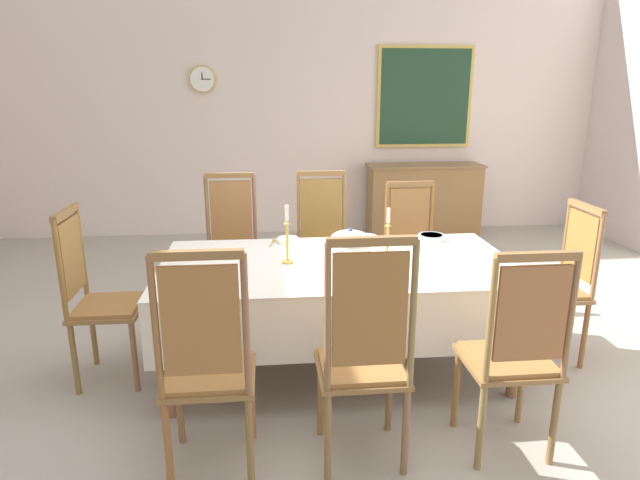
# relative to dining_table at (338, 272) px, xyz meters

# --- Properties ---
(ground) EXTENTS (7.61, 7.09, 0.04)m
(ground) POSITION_rel_dining_table_xyz_m (0.00, 0.06, -0.70)
(ground) COLOR #ABA397
(back_wall) EXTENTS (7.61, 0.08, 3.51)m
(back_wall) POSITION_rel_dining_table_xyz_m (0.00, 3.65, 1.07)
(back_wall) COLOR silver
(back_wall) RESTS_ON ground
(dining_table) EXTENTS (2.27, 1.16, 0.75)m
(dining_table) POSITION_rel_dining_table_xyz_m (0.00, 0.00, 0.00)
(dining_table) COLOR #955D3D
(dining_table) RESTS_ON ground
(tablecloth) EXTENTS (2.29, 1.18, 0.40)m
(tablecloth) POSITION_rel_dining_table_xyz_m (0.00, -0.00, -0.03)
(tablecloth) COLOR white
(tablecloth) RESTS_ON dining_table
(chair_south_a) EXTENTS (0.44, 0.42, 1.19)m
(chair_south_a) POSITION_rel_dining_table_xyz_m (-0.75, -0.99, -0.08)
(chair_south_a) COLOR brown
(chair_south_a) RESTS_ON ground
(chair_north_a) EXTENTS (0.44, 0.42, 1.18)m
(chair_north_a) POSITION_rel_dining_table_xyz_m (-0.75, 0.99, -0.08)
(chair_north_a) COLOR #925C3E
(chair_north_a) RESTS_ON ground
(chair_south_b) EXTENTS (0.44, 0.42, 1.23)m
(chair_south_b) POSITION_rel_dining_table_xyz_m (0.00, -0.99, -0.06)
(chair_south_b) COLOR #906036
(chair_south_b) RESTS_ON ground
(chair_north_b) EXTENTS (0.44, 0.42, 1.18)m
(chair_north_b) POSITION_rel_dining_table_xyz_m (0.00, 0.99, -0.08)
(chair_north_b) COLOR #935F3A
(chair_north_b) RESTS_ON ground
(chair_south_c) EXTENTS (0.44, 0.42, 1.14)m
(chair_south_c) POSITION_rel_dining_table_xyz_m (0.76, -0.99, -0.09)
(chair_south_c) COLOR olive
(chair_south_c) RESTS_ON ground
(chair_north_c) EXTENTS (0.44, 0.42, 1.08)m
(chair_north_c) POSITION_rel_dining_table_xyz_m (0.76, 0.99, -0.11)
(chair_north_c) COLOR #92653F
(chair_north_c) RESTS_ON ground
(chair_head_west) EXTENTS (0.42, 0.44, 1.14)m
(chair_head_west) POSITION_rel_dining_table_xyz_m (-1.54, 0.00, -0.09)
(chair_head_west) COLOR olive
(chair_head_west) RESTS_ON ground
(chair_head_east) EXTENTS (0.42, 0.44, 1.10)m
(chair_head_east) POSITION_rel_dining_table_xyz_m (1.54, 0.00, -0.11)
(chair_head_east) COLOR brown
(chair_head_east) RESTS_ON ground
(soup_tureen) EXTENTS (0.28, 0.28, 0.22)m
(soup_tureen) POSITION_rel_dining_table_xyz_m (0.08, 0.00, 0.18)
(soup_tureen) COLOR white
(soup_tureen) RESTS_ON tablecloth
(candlestick_west) EXTENTS (0.07, 0.07, 0.38)m
(candlestick_west) POSITION_rel_dining_table_xyz_m (-0.33, 0.00, 0.23)
(candlestick_west) COLOR gold
(candlestick_west) RESTS_ON tablecloth
(candlestick_east) EXTENTS (0.07, 0.07, 0.35)m
(candlestick_east) POSITION_rel_dining_table_xyz_m (0.33, 0.00, 0.22)
(candlestick_east) COLOR gold
(candlestick_east) RESTS_ON tablecloth
(bowl_near_left) EXTENTS (0.17, 0.17, 0.04)m
(bowl_near_left) POSITION_rel_dining_table_xyz_m (0.27, 0.47, 0.10)
(bowl_near_left) COLOR white
(bowl_near_left) RESTS_ON tablecloth
(bowl_near_right) EXTENTS (0.16, 0.16, 0.04)m
(bowl_near_right) POSITION_rel_dining_table_xyz_m (-0.31, 0.48, 0.10)
(bowl_near_right) COLOR white
(bowl_near_right) RESTS_ON tablecloth
(bowl_far_left) EXTENTS (0.20, 0.20, 0.04)m
(bowl_far_left) POSITION_rel_dining_table_xyz_m (0.76, 0.45, 0.10)
(bowl_far_left) COLOR white
(bowl_far_left) RESTS_ON tablecloth
(spoon_primary) EXTENTS (0.03, 0.18, 0.01)m
(spoon_primary) POSITION_rel_dining_table_xyz_m (0.39, 0.50, 0.08)
(spoon_primary) COLOR gold
(spoon_primary) RESTS_ON tablecloth
(spoon_secondary) EXTENTS (0.05, 0.18, 0.01)m
(spoon_secondary) POSITION_rel_dining_table_xyz_m (-0.41, 0.51, 0.08)
(spoon_secondary) COLOR gold
(spoon_secondary) RESTS_ON tablecloth
(sideboard) EXTENTS (1.44, 0.48, 0.90)m
(sideboard) POSITION_rel_dining_table_xyz_m (1.54, 3.33, -0.23)
(sideboard) COLOR olive
(sideboard) RESTS_ON ground
(mounted_clock) EXTENTS (0.32, 0.06, 0.32)m
(mounted_clock) POSITION_rel_dining_table_xyz_m (-1.19, 3.57, 1.25)
(mounted_clock) COLOR #D1B251
(framed_painting) EXTENTS (1.22, 0.05, 1.24)m
(framed_painting) POSITION_rel_dining_table_xyz_m (1.56, 3.58, 1.04)
(framed_painting) COLOR #D1B251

